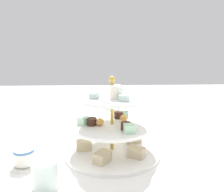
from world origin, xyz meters
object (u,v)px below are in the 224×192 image
butter_knife_left (199,145)px  tiered_serving_stand (112,131)px  water_glass_tall_right (112,111)px  teacup_with_saucer (24,158)px  butter_knife_right (41,135)px  water_glass_short_left (45,175)px

butter_knife_left → tiered_serving_stand: bearing=84.6°
water_glass_tall_right → butter_knife_left: water_glass_tall_right is taller
teacup_with_saucer → butter_knife_left: (-0.12, 0.55, -0.02)m
butter_knife_left → butter_knife_right: 0.57m
tiered_serving_stand → water_glass_tall_right: bearing=178.3°
tiered_serving_stand → butter_knife_left: (-0.04, 0.30, -0.07)m
water_glass_tall_right → tiered_serving_stand: bearing=-1.7°
water_glass_tall_right → butter_knife_right: size_ratio=0.75×
water_glass_short_left → butter_knife_right: water_glass_short_left is taller
teacup_with_saucer → butter_knife_right: teacup_with_saucer is taller
tiered_serving_stand → butter_knife_right: tiered_serving_stand is taller
water_glass_short_left → butter_knife_left: (-0.23, 0.47, -0.03)m
water_glass_tall_right → water_glass_short_left: size_ratio=1.84×
teacup_with_saucer → water_glass_tall_right: bearing=141.7°
butter_knife_left → water_glass_short_left: bearing=102.6°
water_glass_tall_right → butter_knife_right: 0.30m
tiered_serving_stand → teacup_with_saucer: bearing=-73.0°
water_glass_tall_right → water_glass_short_left: 0.47m
butter_knife_right → teacup_with_saucer: bearing=34.1°
water_glass_tall_right → butter_knife_right: (0.11, -0.27, -0.06)m
tiered_serving_stand → teacup_with_saucer: 0.27m
teacup_with_saucer → tiered_serving_stand: bearing=107.0°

